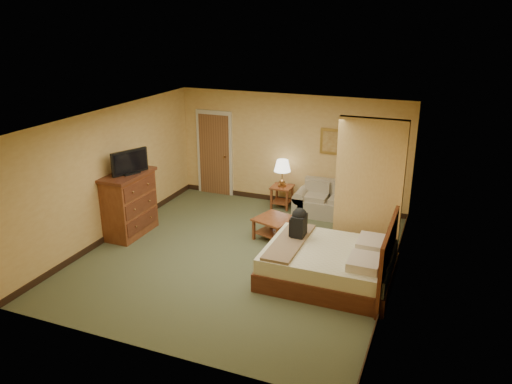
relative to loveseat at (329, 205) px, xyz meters
The scene contains 17 objects.
floor 2.79m from the loveseat, 112.66° to the right, with size 6.00×6.00×0.00m, color #505738.
ceiling 3.64m from the loveseat, 112.66° to the right, with size 6.00×6.00×0.00m, color white.
back_wall 1.56m from the loveseat, 158.03° to the left, with size 5.50×0.02×2.60m, color #DFAF5F.
left_wall 4.72m from the loveseat, 146.11° to the right, with size 0.02×6.00×2.60m, color #DFAF5F.
right_wall 3.24m from the loveseat, 56.83° to the right, with size 0.02×6.00×2.60m, color #DFAF5F.
partition 2.23m from the loveseat, 56.72° to the right, with size 1.20×0.15×2.60m, color #DFAF5F.
door 3.15m from the loveseat, behind, with size 0.94×0.16×2.10m.
baseboard 1.17m from the loveseat, 158.49° to the left, with size 5.50×0.02×0.12m, color black.
loveseat is the anchor object (origin of this frame).
side_table 1.16m from the loveseat, behind, with size 0.47×0.47×0.52m.
table_lamp 1.37m from the loveseat, behind, with size 0.38×0.38×0.63m.
coffee_table 1.76m from the loveseat, 114.32° to the right, with size 0.87×0.87×0.45m.
wall_picture 1.41m from the loveseat, 90.00° to the left, with size 0.75×0.04×0.58m.
dresser 4.34m from the loveseat, 145.18° to the right, with size 0.64×1.22×1.31m.
tv 4.43m from the loveseat, 144.41° to the right, with size 0.36×0.75×0.48m.
bed 2.93m from the loveseat, 75.29° to the right, with size 2.13×1.81×1.17m.
backpack 2.66m from the loveseat, 88.35° to the right, with size 0.26×0.33×0.56m.
Camera 1 is at (3.40, -7.69, 4.30)m, focal length 35.00 mm.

